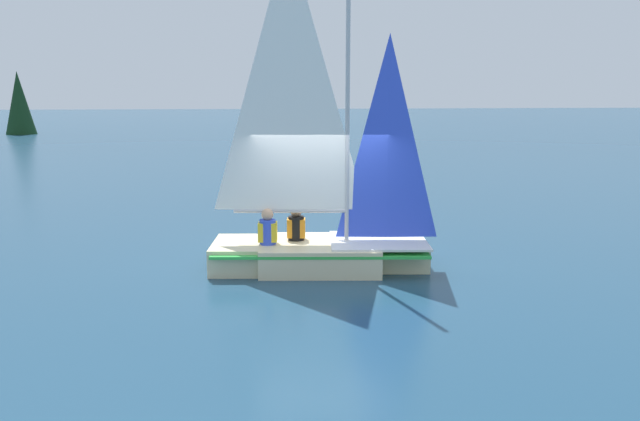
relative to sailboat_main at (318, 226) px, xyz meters
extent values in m
plane|color=navy|center=(0.01, 0.04, -0.81)|extent=(260.00, 260.00, 0.00)
cube|color=beige|center=(0.01, 0.04, -0.56)|extent=(1.96, 2.39, 0.50)
cube|color=beige|center=(0.21, 1.58, -0.56)|extent=(1.04, 1.03, 0.50)
cube|color=beige|center=(-0.20, -1.49, -0.56)|extent=(1.54, 1.10, 0.50)
cube|color=green|center=(0.01, 0.04, -0.40)|extent=(2.21, 4.08, 0.05)
cube|color=silver|center=(0.15, 1.13, -0.30)|extent=(1.78, 1.98, 0.04)
cylinder|color=#B7B7BC|center=(0.07, 0.54, 2.48)|extent=(0.08, 0.08, 5.58)
cylinder|color=#B7B7BC|center=(-0.07, -0.50, 0.28)|extent=(0.35, 2.09, 0.07)
pyramid|color=white|center=(-0.07, -0.50, 2.73)|extent=(0.32, 1.98, 4.84)
pyramid|color=blue|center=(0.17, 1.27, 1.63)|extent=(0.23, 1.33, 3.69)
cube|color=black|center=(-0.27, -2.00, -0.64)|extent=(0.04, 0.08, 0.35)
cube|color=black|center=(-0.23, -0.38, -0.58)|extent=(0.28, 0.31, 0.45)
cylinder|color=black|center=(-0.23, -0.38, -0.11)|extent=(0.34, 0.34, 0.50)
cube|color=orange|center=(-0.23, -0.38, -0.08)|extent=(0.30, 0.37, 0.35)
sphere|color=#A87A56|center=(-0.23, -0.38, 0.24)|extent=(0.22, 0.22, 0.22)
cube|color=black|center=(0.03, -0.93, -0.58)|extent=(0.28, 0.31, 0.45)
cylinder|color=blue|center=(0.03, -0.93, -0.11)|extent=(0.34, 0.34, 0.50)
cube|color=yellow|center=(0.03, -0.93, -0.08)|extent=(0.30, 0.37, 0.35)
sphere|color=tan|center=(0.03, -0.93, 0.24)|extent=(0.22, 0.22, 0.22)
cone|color=#143319|center=(-42.93, -18.56, 1.71)|extent=(2.37, 2.37, 5.06)
camera|label=1|loc=(11.25, -1.54, 2.41)|focal=35.00mm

